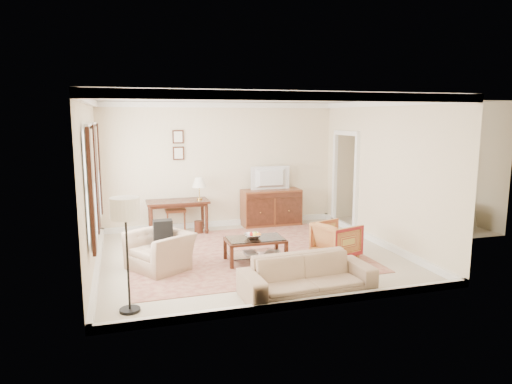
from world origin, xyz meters
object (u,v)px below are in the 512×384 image
tv (272,171)px  sofa (307,270)px  writing_desk (178,205)px  sideboard (271,207)px  coffee_table (255,244)px  club_armchair (160,244)px  striped_armchair (336,238)px

tv → sofa: bearing=78.3°
writing_desk → sideboard: sideboard is taller
sofa → tv: bearing=75.4°
tv → sofa: (-0.87, -4.24, -0.93)m
coffee_table → sofa: size_ratio=0.54×
tv → club_armchair: bearing=41.0°
coffee_table → club_armchair: size_ratio=1.07×
striped_armchair → club_armchair: size_ratio=0.73×
writing_desk → tv: bearing=3.0°
striped_armchair → sofa: sofa is taller
coffee_table → club_armchair: club_armchair is taller
writing_desk → sofa: (1.36, -4.12, -0.25)m
club_armchair → sofa: (1.95, -1.78, -0.05)m
sofa → sideboard: bearing=75.5°
coffee_table → striped_armchair: size_ratio=1.46×
writing_desk → tv: tv is taller
tv → coffee_table: tv is taller
striped_armchair → sofa: 1.94m
sideboard → sofa: sideboard is taller
striped_armchair → sofa: (-1.22, -1.51, 0.02)m
tv → striped_armchair: bearing=97.3°
striped_armchair → club_armchair: bearing=68.1°
tv → coffee_table: 2.98m
writing_desk → club_armchair: bearing=-104.3°
tv → striped_armchair: 2.91m
tv → sofa: tv is taller
writing_desk → sideboard: bearing=3.6°
tv → club_armchair: 3.85m
club_armchair → coffee_table: bearing=54.7°
sofa → coffee_table: bearing=97.0°
coffee_table → club_armchair: bearing=176.4°
striped_armchair → tv: bearing=-9.7°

